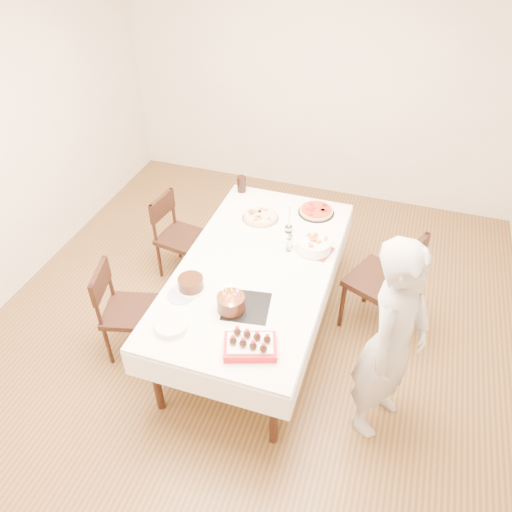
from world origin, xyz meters
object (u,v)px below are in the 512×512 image
(chair_left_savory, at_px, (181,238))
(chair_left_dessert, at_px, (130,311))
(dining_table, at_px, (256,300))
(layer_cake, at_px, (191,283))
(taper_candle, at_px, (289,217))
(pizza_pepperoni, at_px, (316,211))
(pasta_bowl, at_px, (314,245))
(birthday_cake, at_px, (231,299))
(strawberry_box, at_px, (250,345))
(person, at_px, (392,343))
(pizza_white, at_px, (260,217))
(cola_glass, at_px, (242,184))
(chair_right_savory, at_px, (380,281))

(chair_left_savory, bearing_deg, chair_left_dessert, 100.06)
(dining_table, bearing_deg, layer_cake, -133.11)
(dining_table, xyz_separation_m, taper_candle, (0.12, 0.50, 0.52))
(pizza_pepperoni, relative_size, pasta_bowl, 1.16)
(chair_left_dessert, relative_size, pizza_pepperoni, 2.66)
(dining_table, bearing_deg, taper_candle, 76.19)
(pasta_bowl, distance_m, taper_candle, 0.32)
(taper_candle, xyz_separation_m, birthday_cake, (-0.14, -1.01, -0.05))
(chair_left_savory, height_order, birthday_cake, birthday_cake)
(dining_table, relative_size, strawberry_box, 6.36)
(pasta_bowl, bearing_deg, person, -49.93)
(person, distance_m, pizza_white, 1.68)
(chair_left_savory, relative_size, layer_cake, 3.49)
(taper_candle, xyz_separation_m, strawberry_box, (0.10, -1.31, -0.11))
(strawberry_box, bearing_deg, layer_cake, 145.45)
(chair_left_dessert, height_order, pizza_pepperoni, chair_left_dessert)
(pizza_white, bearing_deg, cola_glass, 129.18)
(chair_left_savory, distance_m, cola_glass, 0.76)
(dining_table, distance_m, pizza_white, 0.74)
(pizza_white, relative_size, pasta_bowl, 1.16)
(chair_left_savory, distance_m, chair_left_dessert, 1.02)
(pizza_pepperoni, height_order, strawberry_box, strawberry_box)
(dining_table, bearing_deg, pasta_bowl, 40.80)
(pizza_pepperoni, xyz_separation_m, layer_cake, (-0.65, -1.24, 0.03))
(person, relative_size, pasta_bowl, 5.82)
(dining_table, height_order, pasta_bowl, pasta_bowl)
(person, distance_m, layer_cake, 1.46)
(pizza_white, relative_size, birthday_cake, 1.63)
(pizza_pepperoni, bearing_deg, layer_cake, -117.66)
(taper_candle, distance_m, layer_cake, 1.03)
(person, distance_m, birthday_cake, 1.10)
(pizza_pepperoni, height_order, taper_candle, taper_candle)
(strawberry_box, bearing_deg, cola_glass, 111.21)
(pizza_pepperoni, bearing_deg, dining_table, -108.34)
(chair_left_savory, distance_m, taper_candle, 1.15)
(chair_left_dessert, distance_m, birthday_cake, 0.97)
(pizza_white, relative_size, taper_candle, 1.09)
(pizza_pepperoni, distance_m, taper_candle, 0.40)
(person, height_order, layer_cake, person)
(person, bearing_deg, chair_left_savory, 83.69)
(person, xyz_separation_m, pizza_pepperoni, (-0.81, 1.36, -0.03))
(chair_right_savory, distance_m, pizza_pepperoni, 0.84)
(chair_left_savory, height_order, pizza_pepperoni, chair_left_savory)
(pasta_bowl, xyz_separation_m, cola_glass, (-0.85, 0.65, 0.03))
(person, bearing_deg, pizza_pepperoni, 51.99)
(taper_candle, height_order, strawberry_box, taper_candle)
(chair_left_dessert, height_order, pizza_white, chair_left_dessert)
(chair_left_dessert, xyz_separation_m, strawberry_box, (1.11, -0.33, 0.37))
(dining_table, xyz_separation_m, chair_left_savory, (-0.92, 0.54, 0.04))
(pizza_white, distance_m, taper_candle, 0.33)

